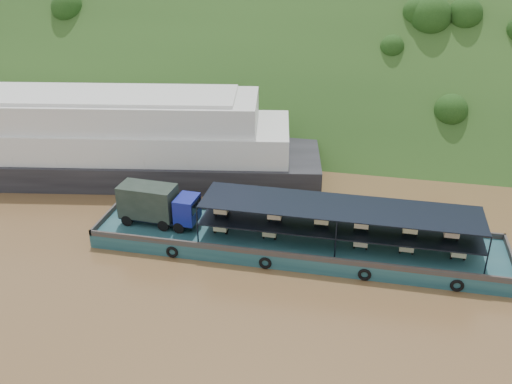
# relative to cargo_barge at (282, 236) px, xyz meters

# --- Properties ---
(ground) EXTENTS (160.00, 160.00, 0.00)m
(ground) POSITION_rel_cargo_barge_xyz_m (-1.12, 0.96, -1.19)
(ground) COLOR brown
(ground) RESTS_ON ground
(hillside) EXTENTS (140.00, 39.60, 39.60)m
(hillside) POSITION_rel_cargo_barge_xyz_m (-1.12, 36.96, -1.19)
(hillside) COLOR #1D3B15
(hillside) RESTS_ON ground
(cargo_barge) EXTENTS (35.00, 7.18, 4.79)m
(cargo_barge) POSITION_rel_cargo_barge_xyz_m (0.00, 0.00, 0.00)
(cargo_barge) COLOR #133943
(cargo_barge) RESTS_ON ground
(passenger_ferry) EXTENTS (46.57, 18.85, 9.17)m
(passenger_ferry) POSITION_rel_cargo_barge_xyz_m (-20.94, 11.99, 2.78)
(passenger_ferry) COLOR black
(passenger_ferry) RESTS_ON ground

